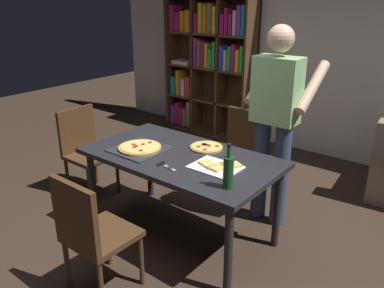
{
  "coord_description": "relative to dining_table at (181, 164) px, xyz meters",
  "views": [
    {
      "loc": [
        1.87,
        -2.22,
        1.96
      ],
      "look_at": [
        0.0,
        0.15,
        0.8
      ],
      "focal_mm": 36.43,
      "sensor_mm": 36.0,
      "label": 1
    }
  ],
  "objects": [
    {
      "name": "kitchen_scissors",
      "position": [
        0.04,
        -0.24,
        0.08
      ],
      "size": [
        0.2,
        0.09,
        0.01
      ],
      "color": "silver",
      "rests_on": "dining_table"
    },
    {
      "name": "chair_far_side",
      "position": [
        0.0,
        0.92,
        -0.16
      ],
      "size": [
        0.42,
        0.42,
        0.9
      ],
      "color": "#472D19",
      "rests_on": "ground_plane"
    },
    {
      "name": "wine_bottle",
      "position": [
        0.62,
        -0.24,
        0.2
      ],
      "size": [
        0.07,
        0.07,
        0.32
      ],
      "color": "#194723",
      "rests_on": "dining_table"
    },
    {
      "name": "pizza_slices_on_towel",
      "position": [
        0.38,
        -0.02,
        0.09
      ],
      "size": [
        0.36,
        0.3,
        0.03
      ],
      "color": "white",
      "rests_on": "dining_table"
    },
    {
      "name": "person_serving_pizza",
      "position": [
        0.47,
        0.7,
        0.33
      ],
      "size": [
        0.55,
        0.54,
        1.75
      ],
      "color": "#38476B",
      "rests_on": "ground_plane"
    },
    {
      "name": "chair_left_end",
      "position": [
        -1.28,
        0.0,
        -0.16
      ],
      "size": [
        0.42,
        0.42,
        0.9
      ],
      "color": "#472D19",
      "rests_on": "ground_plane"
    },
    {
      "name": "back_wall",
      "position": [
        0.0,
        2.6,
        0.73
      ],
      "size": [
        6.4,
        0.1,
        2.8
      ],
      "primitive_type": "cube",
      "color": "silver",
      "rests_on": "ground_plane"
    },
    {
      "name": "ground_plane",
      "position": [
        0.0,
        0.0,
        -0.67
      ],
      "size": [
        12.0,
        12.0,
        0.0
      ],
      "primitive_type": "plane",
      "color": "#38281E"
    },
    {
      "name": "second_pizza_plain",
      "position": [
        0.08,
        0.25,
        0.09
      ],
      "size": [
        0.28,
        0.28,
        0.03
      ],
      "color": "tan",
      "rests_on": "dining_table"
    },
    {
      "name": "pepperoni_pizza_on_tray",
      "position": [
        -0.34,
        -0.12,
        0.09
      ],
      "size": [
        0.42,
        0.42,
        0.04
      ],
      "color": "#2D2D33",
      "rests_on": "dining_table"
    },
    {
      "name": "dining_table",
      "position": [
        0.0,
        0.0,
        0.0
      ],
      "size": [
        1.59,
        0.88,
        0.75
      ],
      "color": "#232328",
      "rests_on": "ground_plane"
    },
    {
      "name": "bookshelf",
      "position": [
        -1.46,
        2.38,
        0.38
      ],
      "size": [
        1.4,
        0.35,
        1.95
      ],
      "color": "#513823",
      "rests_on": "ground_plane"
    },
    {
      "name": "chair_near_camera",
      "position": [
        -0.0,
        -0.92,
        -0.16
      ],
      "size": [
        0.42,
        0.42,
        0.9
      ],
      "color": "#472D19",
      "rests_on": "ground_plane"
    }
  ]
}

